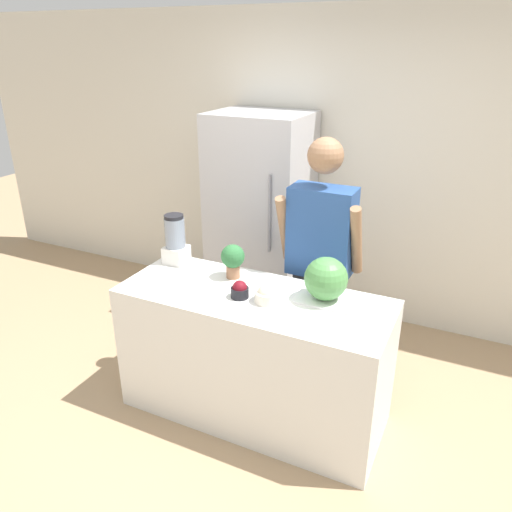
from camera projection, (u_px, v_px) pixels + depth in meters
ground_plane at (231, 443)px, 3.14m from camera, size 14.00×14.00×0.00m
wall_back at (338, 171)px, 4.27m from camera, size 8.00×0.06×2.60m
counter_island at (254, 356)px, 3.24m from camera, size 1.70×0.67×0.89m
refrigerator at (260, 219)px, 4.34m from camera, size 0.79×0.69×1.80m
person at (319, 264)px, 3.41m from camera, size 0.57×0.28×1.78m
cutting_board at (328, 300)px, 2.99m from camera, size 0.39×0.24×0.01m
watermelon at (326, 279)px, 2.95m from camera, size 0.26×0.26×0.26m
bowl_cherries at (240, 290)px, 3.02m from camera, size 0.11×0.11×0.11m
bowl_cream at (267, 294)px, 2.97m from camera, size 0.15×0.15×0.12m
blender at (175, 240)px, 3.45m from camera, size 0.15×0.15×0.35m
potted_plant at (233, 259)px, 3.24m from camera, size 0.16×0.16×0.23m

